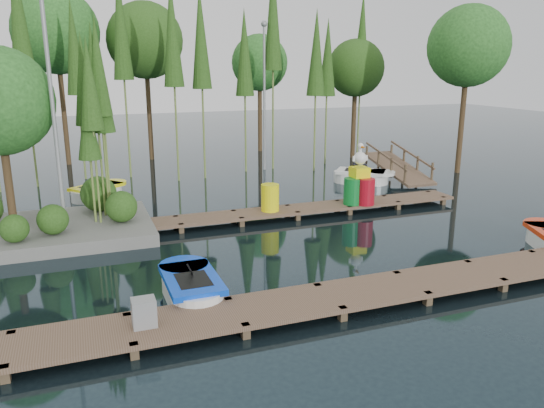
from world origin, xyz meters
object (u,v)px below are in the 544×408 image
object	(u,v)px
boat_yellow_far	(98,192)
utility_cabinet	(144,312)
drum_cluster	(360,186)
boat_blue	(191,288)
island	(28,135)
yellow_barrel	(270,198)

from	to	relation	value
boat_yellow_far	utility_cabinet	distance (m)	12.23
drum_cluster	boat_blue	bearing A→B (deg)	-144.52
island	utility_cabinet	world-z (taller)	island
boat_blue	yellow_barrel	xyz separation A→B (m)	(3.94, 5.43, 0.51)
island	yellow_barrel	xyz separation A→B (m)	(7.47, -0.79, -2.41)
utility_cabinet	drum_cluster	distance (m)	11.03
island	boat_blue	bearing A→B (deg)	-60.40
boat_yellow_far	utility_cabinet	size ratio (longest dim) A/B	4.78
island	drum_cluster	distance (m)	11.19
utility_cabinet	drum_cluster	size ratio (longest dim) A/B	0.25
boat_blue	yellow_barrel	bearing A→B (deg)	53.85
island	boat_yellow_far	xyz separation A→B (m)	(1.99, 4.43, -2.92)
boat_yellow_far	yellow_barrel	bearing A→B (deg)	-62.64
utility_cabinet	drum_cluster	xyz separation A→B (m)	(8.65, 6.84, 0.37)
boat_blue	boat_yellow_far	size ratio (longest dim) A/B	0.99
island	boat_yellow_far	distance (m)	5.66
boat_blue	utility_cabinet	world-z (taller)	utility_cabinet
boat_blue	drum_cluster	xyz separation A→B (m)	(7.39, 5.27, 0.69)
island	utility_cabinet	size ratio (longest dim) A/B	12.06
yellow_barrel	drum_cluster	distance (m)	3.47
boat_yellow_far	yellow_barrel	size ratio (longest dim) A/B	2.85
utility_cabinet	yellow_barrel	world-z (taller)	yellow_barrel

